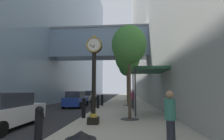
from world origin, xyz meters
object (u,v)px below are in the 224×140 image
at_px(pedestrian_walking, 170,117).
at_px(car_grey_mid, 91,95).
at_px(car_silver_trailing, 88,97).
at_px(street_clock, 94,74).
at_px(bollard_sixth, 102,100).
at_px(street_tree_mid_far, 127,67).
at_px(pedestrian_by_clock, 133,98).
at_px(bollard_fifth, 98,101).
at_px(bollard_nearest, 39,126).
at_px(street_tree_mid_near, 127,58).
at_px(car_blue_near, 76,99).
at_px(bollard_fourth, 92,104).
at_px(street_tree_near, 129,45).
at_px(car_white_far, 5,111).
at_px(bollard_third, 84,107).

distance_m(pedestrian_walking, car_grey_mid, 28.44).
bearing_deg(car_silver_trailing, street_clock, -76.25).
distance_m(bollard_sixth, car_grey_mid, 14.52).
height_order(bollard_sixth, street_tree_mid_far, street_tree_mid_far).
bearing_deg(pedestrian_by_clock, bollard_fifth, -174.46).
bearing_deg(bollard_nearest, car_grey_mid, 98.54).
height_order(street_tree_mid_near, car_blue_near, street_tree_mid_near).
xyz_separation_m(bollard_fourth, street_tree_near, (2.87, -3.05, 3.84)).
bearing_deg(bollard_nearest, pedestrian_walking, 6.07).
relative_size(bollard_fourth, car_silver_trailing, 0.27).
xyz_separation_m(street_tree_mid_near, car_white_far, (-6.14, -11.04, -4.63)).
height_order(street_tree_mid_far, car_blue_near, street_tree_mid_far).
relative_size(bollard_nearest, bollard_fourth, 1.00).
xyz_separation_m(street_tree_mid_near, car_silver_trailing, (-6.48, 8.46, -4.70)).
height_order(car_blue_near, car_grey_mid, car_blue_near).
xyz_separation_m(bollard_fifth, bollard_sixth, (0.00, 2.75, 0.00)).
xyz_separation_m(street_tree_mid_far, car_white_far, (-6.14, -19.79, -4.86)).
xyz_separation_m(bollard_fifth, street_tree_mid_near, (2.87, 2.95, 4.68)).
bearing_deg(bollard_third, car_white_far, -141.68).
distance_m(bollard_fourth, car_grey_mid, 19.85).
distance_m(street_tree_near, car_grey_mid, 23.84).
height_order(bollard_nearest, bollard_third, same).
distance_m(bollard_nearest, car_blue_near, 13.41).
bearing_deg(bollard_third, street_tree_near, -5.91).
height_order(street_tree_mid_far, car_white_far, street_tree_mid_far).
height_order(bollard_nearest, street_tree_mid_near, street_tree_mid_near).
bearing_deg(street_tree_mid_near, car_grey_mid, 117.11).
height_order(street_tree_mid_far, car_silver_trailing, street_tree_mid_far).
height_order(bollard_sixth, pedestrian_by_clock, pedestrian_by_clock).
bearing_deg(car_silver_trailing, car_grey_mid, 95.85).
xyz_separation_m(pedestrian_by_clock, car_grey_mid, (-7.45, 16.34, -0.26)).
bearing_deg(pedestrian_by_clock, street_tree_mid_far, 92.16).
distance_m(street_tree_near, pedestrian_walking, 6.09).
distance_m(street_tree_mid_near, pedestrian_walking, 14.28).
xyz_separation_m(street_tree_mid_near, street_tree_mid_far, (0.00, 8.75, 0.23)).
height_order(street_tree_mid_near, car_grey_mid, street_tree_mid_near).
bearing_deg(bollard_sixth, car_silver_trailing, 112.65).
height_order(bollard_fourth, car_silver_trailing, car_silver_trailing).
relative_size(bollard_nearest, street_tree_near, 0.21).
distance_m(street_tree_mid_near, car_grey_mid, 16.08).
xyz_separation_m(pedestrian_walking, car_blue_near, (-6.81, 12.69, -0.21)).
xyz_separation_m(bollard_fourth, bollard_sixth, (0.00, 5.50, 0.00)).
xyz_separation_m(bollard_sixth, street_tree_mid_far, (2.87, 8.95, 4.91)).
bearing_deg(pedestrian_walking, bollard_fifth, 110.82).
bearing_deg(car_white_far, car_grey_mid, 92.04).
bearing_deg(car_grey_mid, bollard_fifth, -76.01).
bearing_deg(street_tree_mid_far, street_clock, -95.66).
bearing_deg(bollard_nearest, bollard_third, 90.00).
xyz_separation_m(bollard_fourth, car_blue_near, (-2.79, 4.86, 0.04)).
xyz_separation_m(street_clock, pedestrian_by_clock, (2.32, 7.68, -1.62)).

